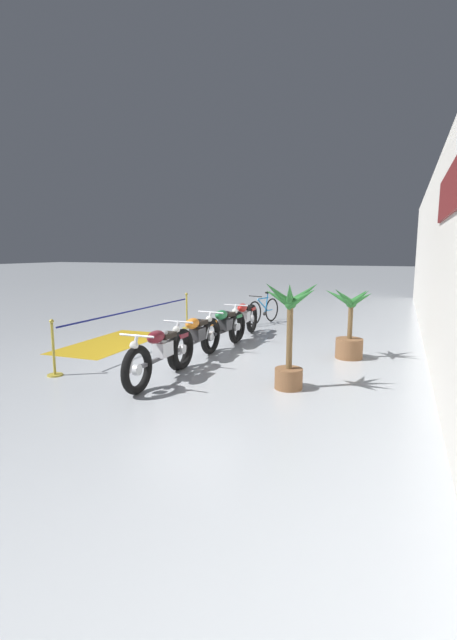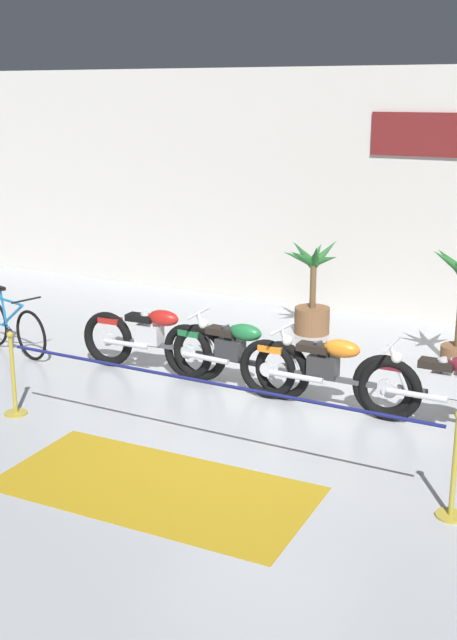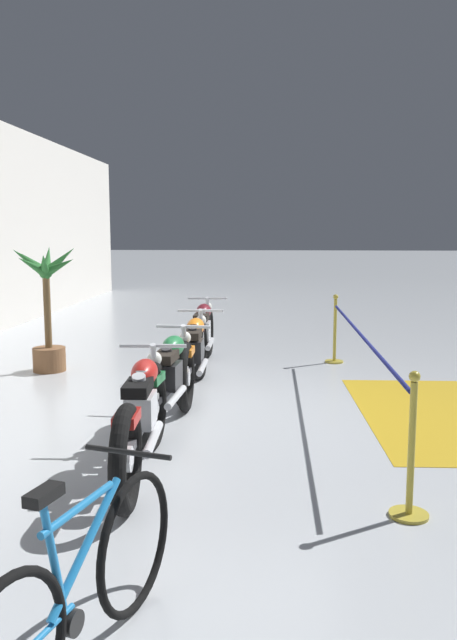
{
  "view_description": "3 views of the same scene",
  "coord_description": "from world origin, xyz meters",
  "views": [
    {
      "loc": [
        8.45,
        4.4,
        2.27
      ],
      "look_at": [
        -0.41,
        0.83,
        0.72
      ],
      "focal_mm": 24.0,
      "sensor_mm": 36.0,
      "label": 1
    },
    {
      "loc": [
        3.87,
        -8.23,
        3.79
      ],
      "look_at": [
        -0.82,
        0.65,
        0.92
      ],
      "focal_mm": 45.0,
      "sensor_mm": 36.0,
      "label": 2
    },
    {
      "loc": [
        -6.92,
        -0.41,
        2.0
      ],
      "look_at": [
        0.81,
        0.11,
        0.9
      ],
      "focal_mm": 35.0,
      "sensor_mm": 36.0,
      "label": 3
    }
  ],
  "objects": [
    {
      "name": "stanchion_mid_left",
      "position": [
        2.59,
        -1.41,
        0.36
      ],
      "size": [
        0.28,
        0.28,
        1.05
      ],
      "color": "gold",
      "rests_on": "ground"
    },
    {
      "name": "motorcycle_green_1",
      "position": [
        -0.71,
        0.61,
        0.48
      ],
      "size": [
        2.23,
        0.62,
        0.96
      ],
      "color": "black",
      "rests_on": "ground"
    },
    {
      "name": "motorcycle_orange_2",
      "position": [
        0.62,
        0.52,
        0.49
      ],
      "size": [
        2.38,
        0.62,
        0.97
      ],
      "color": "black",
      "rests_on": "ground"
    },
    {
      "name": "bicycle",
      "position": [
        -4.37,
        0.42,
        0.4
      ],
      "size": [
        1.71,
        0.62,
        0.98
      ],
      "color": "black",
      "rests_on": "ground"
    },
    {
      "name": "potted_palm_right_of_row",
      "position": [
        1.71,
        2.78,
        0.96
      ],
      "size": [
        0.99,
        0.93,
        1.85
      ],
      "color": "brown",
      "rests_on": "ground"
    },
    {
      "name": "motorcycle_maroon_3",
      "position": [
        2.11,
        0.58,
        0.48
      ],
      "size": [
        2.35,
        0.62,
        0.98
      ],
      "color": "black",
      "rests_on": "ground"
    },
    {
      "name": "floor_banner",
      "position": [
        -0.13,
        -2.21,
        0.0
      ],
      "size": [
        3.2,
        1.62,
        0.01
      ],
      "primitive_type": "cube",
      "rotation": [
        0.0,
        0.0,
        0.03
      ],
      "color": "#B78E19",
      "rests_on": "ground"
    },
    {
      "name": "stanchion_far_left",
      "position": [
        -1.16,
        -1.41,
        0.66
      ],
      "size": [
        5.29,
        0.28,
        1.05
      ],
      "color": "gold",
      "rests_on": "ground"
    },
    {
      "name": "ground_plane",
      "position": [
        0.0,
        0.0,
        0.0
      ],
      "size": [
        120.0,
        120.0,
        0.0
      ],
      "primitive_type": "plane",
      "color": "#B2B7BC"
    },
    {
      "name": "motorcycle_red_0",
      "position": [
        -1.99,
        0.63,
        0.49
      ],
      "size": [
        2.27,
        0.62,
        0.98
      ],
      "color": "black",
      "rests_on": "ground"
    }
  ]
}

